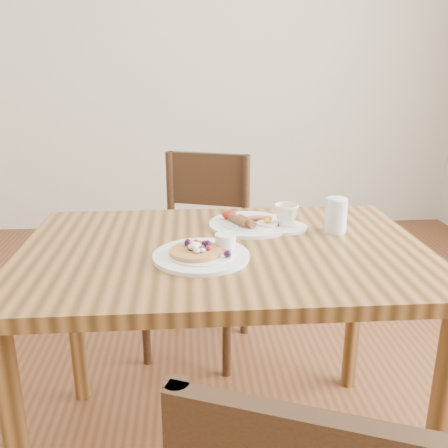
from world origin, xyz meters
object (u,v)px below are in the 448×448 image
object	(u,v)px
dining_table	(224,277)
water_glass	(336,215)
chair_far	(200,244)
breakfast_plate	(248,223)
pancake_plate	(203,253)
teacup_saucer	(286,218)

from	to	relation	value
dining_table	water_glass	distance (m)	0.41
chair_far	breakfast_plate	size ratio (longest dim) A/B	3.26
dining_table	pancake_plate	xyz separation A→B (m)	(-0.07, -0.08, 0.11)
teacup_saucer	breakfast_plate	bearing A→B (deg)	166.01
breakfast_plate	teacup_saucer	xyz separation A→B (m)	(0.12, -0.03, 0.02)
chair_far	dining_table	bearing A→B (deg)	112.58
teacup_saucer	chair_far	bearing A→B (deg)	115.35
teacup_saucer	pancake_plate	bearing A→B (deg)	-139.79
breakfast_plate	water_glass	distance (m)	0.28
teacup_saucer	water_glass	world-z (taller)	water_glass
teacup_saucer	water_glass	bearing A→B (deg)	-16.52
chair_far	teacup_saucer	distance (m)	0.69
chair_far	teacup_saucer	xyz separation A→B (m)	(0.27, -0.57, 0.29)
dining_table	breakfast_plate	world-z (taller)	breakfast_plate
pancake_plate	breakfast_plate	distance (m)	0.31
pancake_plate	chair_far	bearing A→B (deg)	89.18
pancake_plate	water_glass	xyz separation A→B (m)	(0.43, 0.19, 0.04)
pancake_plate	water_glass	world-z (taller)	water_glass
pancake_plate	teacup_saucer	world-z (taller)	teacup_saucer
dining_table	teacup_saucer	world-z (taller)	teacup_saucer
breakfast_plate	teacup_saucer	distance (m)	0.13
chair_far	water_glass	size ratio (longest dim) A/B	8.04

